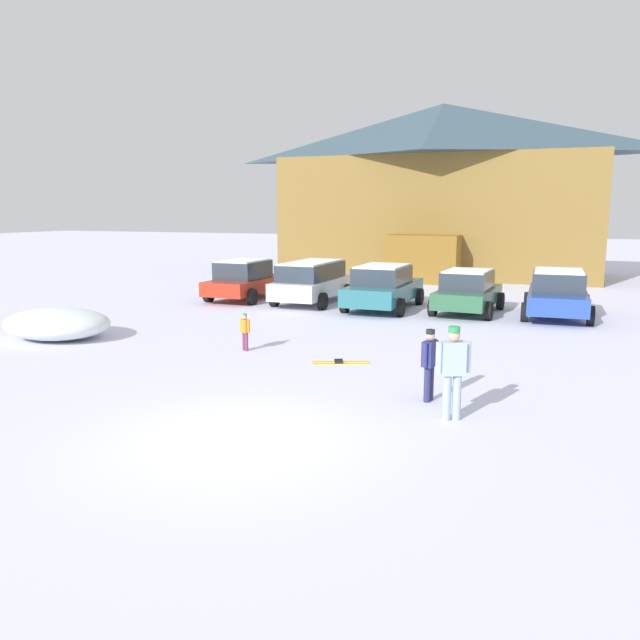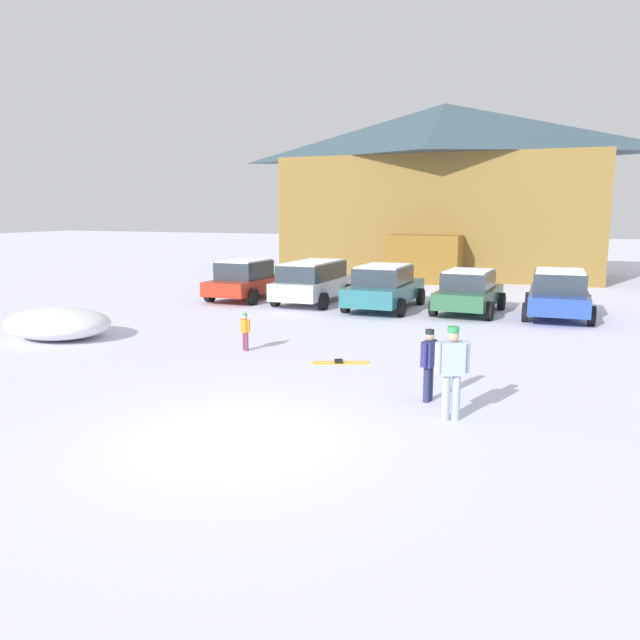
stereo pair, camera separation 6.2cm
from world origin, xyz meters
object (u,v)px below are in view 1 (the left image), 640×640
object	(u,v)px
parked_teal_hatchback	(383,287)
skier_child_in_orange_jacket	(245,330)
parked_red_sedan	(245,279)
plowed_snow_pile	(57,324)
parked_white_suv	(312,281)
parked_green_coupe	(468,291)
parked_blue_hatchback	(557,293)
skier_teen_in_navy_coat	(430,361)
ski_lodge	(441,189)
skier_adult_in_blue_parka	(453,368)
pair_of_skis	(340,362)

from	to	relation	value
parked_teal_hatchback	skier_child_in_orange_jacket	size ratio (longest dim) A/B	4.84
parked_red_sedan	plowed_snow_pile	world-z (taller)	parked_red_sedan
parked_white_suv	parked_green_coupe	size ratio (longest dim) A/B	1.13
parked_red_sedan	parked_green_coupe	size ratio (longest dim) A/B	1.06
parked_blue_hatchback	skier_teen_in_navy_coat	size ratio (longest dim) A/B	3.28
parked_teal_hatchback	parked_green_coupe	bearing A→B (deg)	3.25
skier_child_in_orange_jacket	skier_teen_in_navy_coat	size ratio (longest dim) A/B	0.70
ski_lodge	skier_teen_in_navy_coat	xyz separation A→B (m)	(4.60, -24.18, -3.98)
skier_child_in_orange_jacket	plowed_snow_pile	bearing A→B (deg)	-174.00
parked_teal_hatchback	skier_teen_in_navy_coat	bearing A→B (deg)	-69.52
skier_child_in_orange_jacket	skier_teen_in_navy_coat	distance (m)	5.96
parked_blue_hatchback	skier_teen_in_navy_coat	bearing A→B (deg)	-100.44
ski_lodge	parked_blue_hatchback	world-z (taller)	ski_lodge
skier_adult_in_blue_parka	plowed_snow_pile	distance (m)	12.10
skier_child_in_orange_jacket	skier_teen_in_navy_coat	world-z (taller)	skier_teen_in_navy_coat
parked_teal_hatchback	skier_adult_in_blue_parka	bearing A→B (deg)	-68.45
plowed_snow_pile	skier_teen_in_navy_coat	bearing A→B (deg)	-9.95
skier_adult_in_blue_parka	plowed_snow_pile	xyz separation A→B (m)	(-11.74, 2.89, -0.51)
parked_white_suv	parked_blue_hatchback	xyz separation A→B (m)	(9.05, 0.11, -0.07)
ski_lodge	plowed_snow_pile	distance (m)	23.58
parked_green_coupe	skier_teen_in_navy_coat	size ratio (longest dim) A/B	2.91
parked_red_sedan	skier_adult_in_blue_parka	world-z (taller)	skier_adult_in_blue_parka
skier_child_in_orange_jacket	parked_green_coupe	bearing A→B (deg)	61.70
parked_blue_hatchback	skier_adult_in_blue_parka	distance (m)	12.17
parked_green_coupe	parked_blue_hatchback	distance (m)	2.99
skier_adult_in_blue_parka	parked_red_sedan	bearing A→B (deg)	131.52
parked_green_coupe	skier_teen_in_navy_coat	bearing A→B (deg)	-85.12
parked_white_suv	pair_of_skis	distance (m)	9.91
ski_lodge	skier_adult_in_blue_parka	bearing A→B (deg)	-78.30
ski_lodge	parked_green_coupe	bearing A→B (deg)	-74.61
ski_lodge	skier_teen_in_navy_coat	bearing A→B (deg)	-79.23
parked_teal_hatchback	skier_adult_in_blue_parka	distance (m)	12.47
parked_white_suv	skier_child_in_orange_jacket	world-z (taller)	parked_white_suv
ski_lodge	parked_green_coupe	xyz separation A→B (m)	(3.68, -13.35, -3.99)
pair_of_skis	parked_green_coupe	bearing A→B (deg)	78.97
parked_white_suv	parked_green_coupe	xyz separation A→B (m)	(6.08, -0.20, -0.10)
skier_child_in_orange_jacket	skier_adult_in_blue_parka	world-z (taller)	skier_adult_in_blue_parka
skier_teen_in_navy_coat	plowed_snow_pile	size ratio (longest dim) A/B	0.44
parked_white_suv	parked_teal_hatchback	size ratio (longest dim) A/B	0.97
plowed_snow_pile	parked_teal_hatchback	bearing A→B (deg)	50.59
ski_lodge	skier_child_in_orange_jacket	distance (m)	22.05
parked_white_suv	parked_blue_hatchback	world-z (taller)	parked_white_suv
parked_white_suv	skier_adult_in_blue_parka	bearing A→B (deg)	-57.59
skier_child_in_orange_jacket	ski_lodge	bearing A→B (deg)	87.93
pair_of_skis	skier_adult_in_blue_parka	bearing A→B (deg)	-44.36
parked_green_coupe	skier_child_in_orange_jacket	world-z (taller)	parked_green_coupe
parked_green_coupe	skier_child_in_orange_jacket	distance (m)	9.40
skier_adult_in_blue_parka	pair_of_skis	size ratio (longest dim) A/B	1.21
skier_adult_in_blue_parka	parked_teal_hatchback	bearing A→B (deg)	111.55
parked_blue_hatchback	plowed_snow_pile	size ratio (longest dim) A/B	1.46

